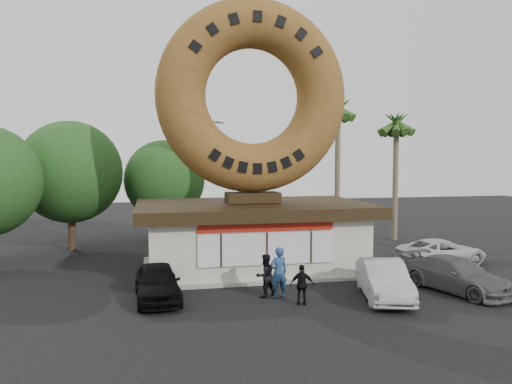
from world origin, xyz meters
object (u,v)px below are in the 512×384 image
Objects in this scene: person_left at (279,272)px; car_white at (441,252)px; car_grey at (457,275)px; street_lamp at (196,172)px; donut_shop at (253,233)px; giant_donut at (253,96)px; car_silver at (384,280)px; person_center at (265,276)px; person_right at (302,285)px; car_black at (157,282)px.

person_left reaches higher than car_white.
person_left is 0.42× the size of car_grey.
street_lamp is 1.70× the size of car_white.
giant_donut is (0.00, 0.02, 6.69)m from donut_shop.
car_grey is at bearing -59.81° from street_lamp.
person_left is (-0.03, -5.23, -7.46)m from giant_donut.
car_silver is 0.95× the size of car_white.
giant_donut is 12.21m from car_grey.
person_center is (-0.53, -5.04, -7.60)m from giant_donut.
car_silver is 0.94× the size of car_grey.
person_center is at bearing 155.96° from car_grey.
giant_donut reaches higher than car_silver.
car_silver is at bearing 122.96° from car_white.
person_right reaches higher than car_white.
street_lamp is 16.44m from car_white.
person_left is 0.55m from person_center.
street_lamp is 5.25× the size of person_right.
street_lamp reaches higher than person_left.
street_lamp is 15.33m from car_black.
car_silver reaches higher than car_black.
person_right reaches higher than car_silver.
street_lamp is (-1.86, 10.02, 2.72)m from donut_shop.
car_white is (2.37, 4.86, -0.04)m from car_grey.
donut_shop is 5.27m from person_left.
street_lamp is at bearing 37.69° from car_white.
car_grey is (6.78, 0.49, -0.07)m from person_right.
car_grey is (9.23, -15.86, -3.79)m from street_lamp.
donut_shop is at bearing -90.00° from giant_donut.
giant_donut is 10.92m from street_lamp.
street_lamp is at bearing 124.37° from car_silver.
person_center is at bearing -29.94° from person_left.
car_white is (11.60, -11.00, -3.83)m from street_lamp.
person_right is (2.45, -16.35, -3.72)m from street_lamp.
car_grey is at bearing -161.45° from person_right.
car_black is 0.86× the size of car_grey.
street_lamp is 3.99× the size of person_left.
car_white is (9.74, -1.00, -7.81)m from giant_donut.
giant_donut is at bearing -116.98° from person_center.
car_grey is at bearing 165.47° from person_left.
person_left is at bearing -83.15° from street_lamp.
car_black is at bearing -17.42° from person_left.
person_center is at bearing -179.26° from car_silver.
giant_donut is 2.27× the size of car_black.
person_left reaches higher than car_grey.
person_center is 4.64m from car_silver.
person_center reaches higher than car_grey.
car_silver is at bearing -56.98° from donut_shop.
person_center is (1.33, -15.04, -3.63)m from street_lamp.
donut_shop is 7.35× the size of person_right.
person_left is 1.32× the size of person_right.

